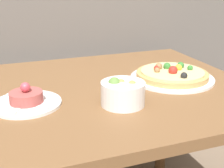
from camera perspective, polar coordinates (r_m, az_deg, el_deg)
dining_table at (r=1.17m, az=-2.73°, el=-5.34°), size 1.14×0.89×0.75m
pizza_plate at (r=1.24m, az=10.93°, el=1.61°), size 0.32×0.32×0.06m
tartare_plate at (r=1.02m, az=-15.35°, el=-2.89°), size 0.22×0.22×0.08m
small_bowl at (r=0.98m, az=1.93°, el=-1.58°), size 0.14×0.14×0.09m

